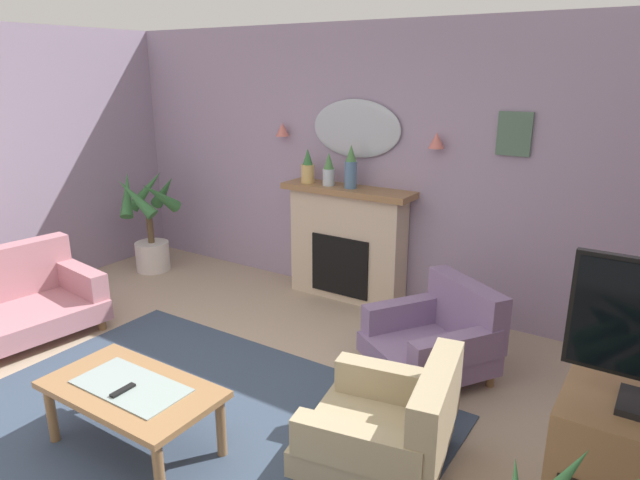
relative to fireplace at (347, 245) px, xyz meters
The scene contains 16 objects.
floor 2.79m from the fireplace, 85.27° to the right, with size 7.27×6.76×0.10m, color tan.
wall_back 0.84m from the fireplace, 44.69° to the left, with size 7.27×0.10×2.69m, color #9E8CA8.
patterned_rug 2.58m from the fireplace, 84.90° to the right, with size 3.20×2.40×0.01m, color #38475B.
fireplace is the anchor object (origin of this frame).
mantel_vase_centre 0.86m from the fireplace, behind, with size 0.13×0.13×0.34m.
mantel_vase_right 0.76m from the fireplace, behind, with size 0.12×0.12×0.32m.
mantel_vase_left 0.78m from the fireplace, 29.53° to the right, with size 0.12×0.12×0.42m.
wall_mirror 1.15m from the fireplace, 90.00° to the left, with size 0.96×0.06×0.56m, color #B2BCC6.
wall_sconce_left 1.38m from the fireplace, behind, with size 0.14×0.14×0.14m, color #D17066.
wall_sconce_right 1.38m from the fireplace, ahead, with size 0.14×0.14×0.14m, color #D17066.
framed_picture 1.91m from the fireplace, ahead, with size 0.28×0.03×0.36m, color #4C6B56.
coffee_table 2.80m from the fireplace, 87.16° to the right, with size 1.10×0.60×0.45m.
tv_remote 2.87m from the fireplace, 86.92° to the right, with size 0.04×0.16×0.02m, color black.
armchair_in_corner 1.63m from the fireplace, 33.59° to the right, with size 1.12×1.12×0.71m.
armchair_by_coffee_table 2.62m from the fireplace, 53.80° to the right, with size 0.95×0.94×0.71m.
potted_plant_corner_palm 2.37m from the fireplace, 167.11° to the right, with size 0.69×0.72×1.18m.
Camera 1 is at (2.48, -1.93, 2.27)m, focal length 31.39 mm.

